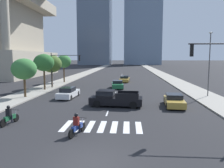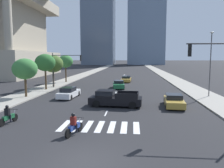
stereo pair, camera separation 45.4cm
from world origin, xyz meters
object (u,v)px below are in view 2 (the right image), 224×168
object	(u,v)px
sedan_white_1	(69,93)
street_lamp_east	(211,60)
motorcycle_trailing	(8,116)
sedan_gold_3	(174,101)
motorcycle_third	(74,126)
street_tree_nearest	(25,69)
traffic_signal_far	(64,64)
street_tree_fourth	(66,61)
pickup_truck	(113,98)
sedan_green_2	(119,85)
street_tree_third	(53,64)
sedan_gold_0	(126,79)
street_tree_second	(45,63)

from	to	relation	value
sedan_white_1	street_lamp_east	distance (m)	18.42
motorcycle_trailing	sedan_gold_3	world-z (taller)	motorcycle_trailing
motorcycle_third	street_tree_nearest	size ratio (longest dim) A/B	0.43
traffic_signal_far	street_tree_fourth	world-z (taller)	traffic_signal_far
pickup_truck	street_lamp_east	xyz separation A→B (m)	(11.80, 6.36, 4.01)
motorcycle_third	street_tree_nearest	bearing A→B (deg)	52.60
motorcycle_third	street_tree_fourth	world-z (taller)	street_tree_fourth
motorcycle_third	sedan_green_2	xyz separation A→B (m)	(1.55, 22.98, 0.01)
traffic_signal_far	street_tree_nearest	bearing A→B (deg)	-104.33
street_tree_third	sedan_white_1	bearing A→B (deg)	-60.51
sedan_gold_3	street_lamp_east	distance (m)	9.08
motorcycle_third	sedan_green_2	bearing A→B (deg)	12.11
street_tree_nearest	sedan_white_1	bearing A→B (deg)	5.84
motorcycle_third	traffic_signal_far	world-z (taller)	traffic_signal_far
sedan_gold_0	motorcycle_third	bearing A→B (deg)	-0.74
traffic_signal_far	sedan_white_1	bearing A→B (deg)	-69.61
traffic_signal_far	street_tree_fourth	distance (m)	8.74
sedan_gold_0	sedan_gold_3	distance (m)	23.97
sedan_green_2	street_tree_second	distance (m)	12.24
motorcycle_third	street_tree_fourth	xyz separation A→B (m)	(-9.62, 30.30, 3.70)
motorcycle_trailing	street_tree_nearest	distance (m)	12.09
pickup_truck	sedan_white_1	bearing A→B (deg)	-32.04
sedan_white_1	motorcycle_trailing	bearing A→B (deg)	176.07
sedan_gold_3	sedan_white_1	bearing A→B (deg)	-103.65
traffic_signal_far	street_tree_second	distance (m)	3.21
motorcycle_trailing	street_tree_third	xyz separation A→B (m)	(-3.94, 21.10, 3.42)
motorcycle_third	sedan_gold_0	distance (m)	32.83
sedan_gold_3	street_lamp_east	xyz separation A→B (m)	(5.45, 5.92, 4.23)
street_lamp_east	sedan_gold_3	bearing A→B (deg)	-132.63
sedan_gold_0	street_tree_third	world-z (taller)	street_tree_third
pickup_truck	sedan_green_2	world-z (taller)	pickup_truck
street_lamp_east	street_tree_third	xyz separation A→B (m)	(-23.23, 7.68, -0.81)
sedan_gold_3	traffic_signal_far	bearing A→B (deg)	-124.25
street_tree_nearest	street_tree_second	xyz separation A→B (m)	(0.00, 6.67, 0.64)
motorcycle_third	pickup_truck	distance (m)	9.17
sedan_green_2	street_tree_third	distance (m)	11.68
motorcycle_third	street_lamp_east	world-z (taller)	street_lamp_east
sedan_white_1	sedan_green_2	size ratio (longest dim) A/B	1.06
street_tree_third	motorcycle_trailing	bearing A→B (deg)	-79.41
pickup_truck	sedan_gold_0	size ratio (longest dim) A/B	1.14
sedan_gold_0	sedan_gold_3	world-z (taller)	sedan_gold_3
street_lamp_east	street_tree_third	size ratio (longest dim) A/B	1.52
traffic_signal_far	street_tree_third	xyz separation A→B (m)	(-2.28, 1.16, -0.09)
street_tree_second	sedan_gold_3	bearing A→B (deg)	-29.79
street_tree_nearest	street_tree_fourth	xyz separation A→B (m)	(0.00, 17.37, 0.64)
motorcycle_trailing	motorcycle_third	bearing A→B (deg)	-99.94
sedan_white_1	sedan_green_2	xyz separation A→B (m)	(5.77, 9.49, -0.03)
motorcycle_third	motorcycle_trailing	bearing A→B (deg)	87.16
street_lamp_east	street_tree_fourth	world-z (taller)	street_lamp_east
street_tree_nearest	street_tree_third	distance (m)	10.10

